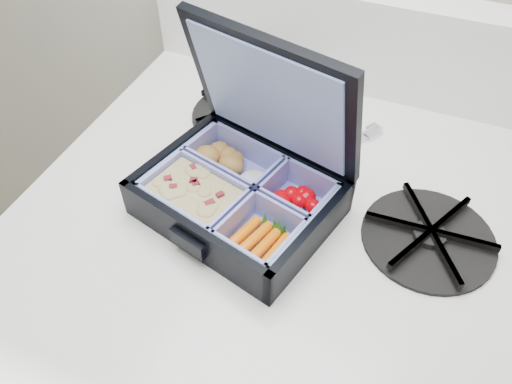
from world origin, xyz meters
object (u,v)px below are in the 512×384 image
at_px(stove, 277,367).
at_px(burner_grate, 430,234).
at_px(bento_box, 238,197).
at_px(fork, 332,154).

distance_m(stove, burner_grate, 0.54).
relative_size(bento_box, burner_grate, 1.40).
bearing_deg(bento_box, fork, 75.91).
bearing_deg(stove, fork, 75.76).
relative_size(stove, fork, 5.99).
distance_m(bento_box, burner_grate, 0.24).
height_order(stove, fork, fork).
distance_m(stove, bento_box, 0.53).
bearing_deg(bento_box, burner_grate, 26.02).
xyz_separation_m(burner_grate, fork, (-0.15, 0.10, -0.01)).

